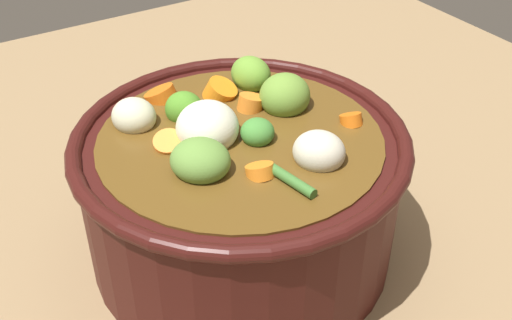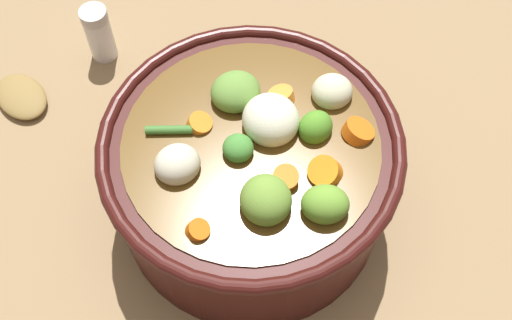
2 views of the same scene
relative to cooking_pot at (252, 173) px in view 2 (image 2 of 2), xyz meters
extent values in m
plane|color=#8C704C|center=(0.00, 0.00, -0.07)|extent=(1.10, 1.10, 0.00)
cylinder|color=#38110F|center=(0.00, 0.00, -0.01)|extent=(0.26, 0.26, 0.12)
torus|color=#38110F|center=(0.00, 0.00, 0.05)|extent=(0.27, 0.27, 0.01)
cylinder|color=brown|center=(0.00, 0.00, 0.00)|extent=(0.23, 0.23, 0.11)
ellipsoid|color=#4D8B26|center=(-0.02, 0.05, 0.06)|extent=(0.04, 0.04, 0.03)
ellipsoid|color=olive|center=(0.06, 0.02, 0.06)|extent=(0.06, 0.06, 0.04)
ellipsoid|color=#628F3C|center=(-0.05, -0.02, 0.06)|extent=(0.06, 0.06, 0.03)
ellipsoid|color=#428434|center=(0.01, -0.01, 0.06)|extent=(0.04, 0.04, 0.02)
ellipsoid|color=olive|center=(0.05, 0.07, 0.06)|extent=(0.04, 0.04, 0.03)
cylinder|color=orange|center=(-0.03, 0.09, 0.05)|extent=(0.04, 0.04, 0.02)
cylinder|color=orange|center=(0.03, 0.03, 0.05)|extent=(0.03, 0.03, 0.02)
cylinder|color=orange|center=(-0.01, -0.05, 0.05)|extent=(0.02, 0.03, 0.02)
cylinder|color=orange|center=(0.09, -0.03, 0.05)|extent=(0.02, 0.02, 0.02)
cylinder|color=orange|center=(-0.05, 0.02, 0.05)|extent=(0.03, 0.03, 0.02)
cylinder|color=orange|center=(0.02, 0.07, 0.05)|extent=(0.04, 0.04, 0.03)
ellipsoid|color=beige|center=(0.03, -0.06, 0.06)|extent=(0.05, 0.05, 0.03)
ellipsoid|color=beige|center=(-0.06, 0.06, 0.06)|extent=(0.05, 0.05, 0.03)
ellipsoid|color=beige|center=(-0.02, 0.01, 0.06)|extent=(0.07, 0.07, 0.04)
cylinder|color=#3D712F|center=(0.00, -0.07, 0.06)|extent=(0.02, 0.04, 0.01)
ellipsoid|color=olive|center=(-0.09, -0.28, -0.06)|extent=(0.08, 0.09, 0.02)
cylinder|color=silver|center=(-0.17, -0.21, -0.04)|extent=(0.03, 0.03, 0.06)
cylinder|color=#B7B7BC|center=(-0.17, -0.21, 0.00)|extent=(0.03, 0.03, 0.01)
camera|label=1|loc=(-0.21, -0.36, 0.33)|focal=44.47mm
camera|label=2|loc=(0.29, 0.05, 0.53)|focal=45.38mm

